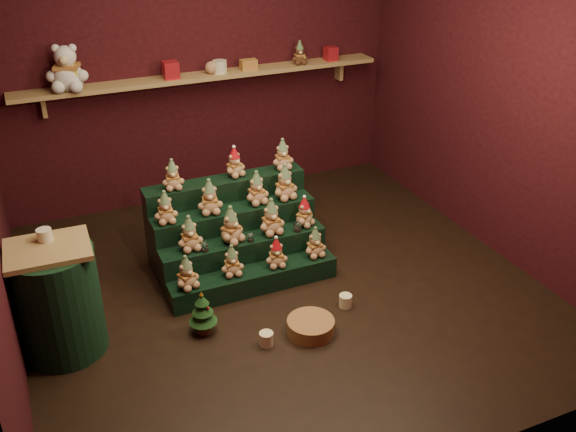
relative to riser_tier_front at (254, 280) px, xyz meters
name	(u,v)px	position (x,y,z in m)	size (l,w,h in m)	color
ground	(282,288)	(0.22, -0.08, -0.09)	(4.00, 4.00, 0.00)	black
back_wall	(199,61)	(0.22, 1.97, 1.31)	(4.00, 0.10, 2.80)	black
front_wall	(457,265)	(0.22, -2.13, 1.31)	(4.00, 0.10, 2.80)	black
right_wall	(507,93)	(2.27, -0.08, 1.31)	(0.10, 4.00, 2.80)	black
back_shelf	(205,77)	(0.22, 1.79, 1.20)	(3.60, 0.26, 0.24)	#A38251
riser_tier_front	(254,280)	(0.00, 0.00, 0.00)	(1.40, 0.22, 0.18)	black
riser_tier_midfront	(244,258)	(0.00, 0.22, 0.09)	(1.40, 0.22, 0.36)	black
riser_tier_midback	(235,236)	(0.00, 0.44, 0.18)	(1.40, 0.22, 0.54)	black
riser_tier_back	(226,216)	(0.00, 0.66, 0.27)	(1.40, 0.22, 0.72)	black
teddy_0	(186,272)	(-0.56, -0.02, 0.23)	(0.19, 0.18, 0.27)	tan
teddy_1	(232,261)	(-0.18, 0.02, 0.22)	(0.18, 0.17, 0.26)	tan
teddy_2	(276,252)	(0.20, -0.01, 0.22)	(0.18, 0.16, 0.25)	tan
teddy_3	(315,242)	(0.55, 0.01, 0.22)	(0.19, 0.17, 0.26)	tan
teddy_4	(189,233)	(-0.44, 0.24, 0.41)	(0.20, 0.18, 0.29)	tan
teddy_5	(231,225)	(-0.11, 0.22, 0.42)	(0.22, 0.20, 0.31)	tan
teddy_6	(271,217)	(0.25, 0.22, 0.42)	(0.22, 0.20, 0.31)	tan
teddy_7	(304,212)	(0.56, 0.23, 0.40)	(0.18, 0.17, 0.26)	tan
teddy_8	(165,207)	(-0.58, 0.43, 0.58)	(0.19, 0.17, 0.27)	tan
teddy_9	(210,197)	(-0.20, 0.44, 0.60)	(0.21, 0.19, 0.29)	tan
teddy_10	(257,188)	(0.21, 0.45, 0.59)	(0.20, 0.18, 0.28)	tan
teddy_11	(285,182)	(0.47, 0.44, 0.60)	(0.22, 0.20, 0.31)	tan
teddy_12	(173,175)	(-0.45, 0.64, 0.76)	(0.18, 0.16, 0.25)	tan
teddy_13	(234,162)	(0.10, 0.68, 0.76)	(0.18, 0.16, 0.26)	tan
teddy_14	(283,154)	(0.54, 0.67, 0.76)	(0.19, 0.17, 0.27)	tan
snow_globe_a	(205,246)	(-0.35, 0.16, 0.31)	(0.06, 0.06, 0.08)	black
snow_globe_b	(250,237)	(0.04, 0.16, 0.31)	(0.06, 0.06, 0.08)	black
snow_globe_c	(298,226)	(0.46, 0.16, 0.32)	(0.07, 0.07, 0.09)	black
side_table	(58,300)	(-1.50, -0.15, 0.32)	(0.58, 0.58, 0.84)	#A38251
table_ornament	(44,235)	(-1.50, -0.05, 0.79)	(0.10, 0.10, 0.08)	beige
mini_christmas_tree	(203,312)	(-0.54, -0.37, 0.08)	(0.21, 0.21, 0.36)	#473119
mug_left	(266,339)	(-0.17, -0.70, -0.04)	(0.10, 0.10, 0.10)	beige
mug_right	(345,301)	(0.57, -0.51, -0.04)	(0.10, 0.10, 0.10)	beige
wicker_basket	(311,326)	(0.18, -0.70, -0.03)	(0.35, 0.35, 0.11)	#9D6E3F
white_bear	(66,62)	(-1.04, 1.76, 1.48)	(0.36, 0.33, 0.51)	white
brown_bear	(300,53)	(1.20, 1.76, 1.34)	(0.16, 0.15, 0.23)	#4A2B18
gift_tin_red_a	(171,70)	(-0.12, 1.77, 1.31)	(0.14, 0.14, 0.16)	#AB1A23
gift_tin_cream	(220,67)	(0.36, 1.77, 1.29)	(0.14, 0.14, 0.12)	beige
gift_tin_red_b	(331,54)	(1.56, 1.77, 1.30)	(0.12, 0.12, 0.14)	#AB1A23
shelf_plush_ball	(211,68)	(0.28, 1.77, 1.29)	(0.12, 0.12, 0.12)	tan
scarf_gift_box	(249,65)	(0.66, 1.77, 1.28)	(0.16, 0.10, 0.10)	orange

